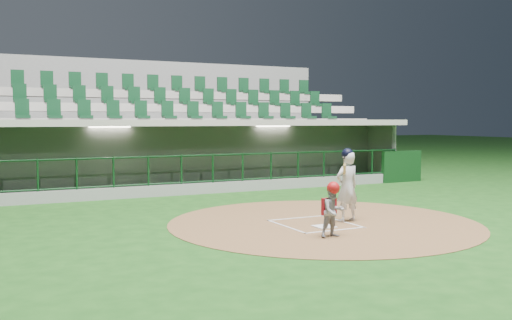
% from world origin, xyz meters
% --- Properties ---
extents(ground, '(120.00, 120.00, 0.00)m').
position_xyz_m(ground, '(0.00, 0.00, 0.00)').
color(ground, '#164212').
rests_on(ground, ground).
extents(dirt_circle, '(7.20, 7.20, 0.01)m').
position_xyz_m(dirt_circle, '(0.30, -0.20, 0.01)').
color(dirt_circle, brown).
rests_on(dirt_circle, ground).
extents(home_plate, '(0.43, 0.43, 0.02)m').
position_xyz_m(home_plate, '(0.00, -0.70, 0.02)').
color(home_plate, white).
rests_on(home_plate, dirt_circle).
extents(batter_box_chalk, '(1.55, 1.80, 0.01)m').
position_xyz_m(batter_box_chalk, '(0.00, -0.30, 0.02)').
color(batter_box_chalk, silver).
rests_on(batter_box_chalk, ground).
extents(dugout_structure, '(16.40, 3.70, 3.00)m').
position_xyz_m(dugout_structure, '(0.10, 7.84, 0.96)').
color(dugout_structure, slate).
rests_on(dugout_structure, ground).
extents(seating_deck, '(17.00, 6.72, 5.15)m').
position_xyz_m(seating_deck, '(0.00, 10.91, 1.42)').
color(seating_deck, slate).
rests_on(seating_deck, ground).
extents(batter, '(0.85, 0.85, 1.72)m').
position_xyz_m(batter, '(0.86, -0.35, 0.88)').
color(batter, silver).
rests_on(batter, dirt_circle).
extents(catcher, '(0.52, 0.41, 1.13)m').
position_xyz_m(catcher, '(-0.44, -1.70, 0.58)').
color(catcher, gray).
rests_on(catcher, dirt_circle).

